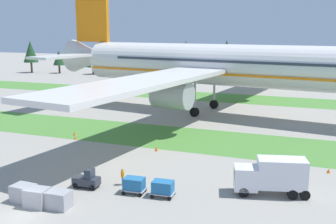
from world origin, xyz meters
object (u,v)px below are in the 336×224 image
baggage_tug (87,180)px  catering_truck (272,175)px  uld_container_3 (59,200)px  ground_crew_marshaller (123,176)px  taxiway_marker_2 (75,133)px  uld_container_1 (24,193)px  uld_container_2 (37,198)px  cargo_dolly_lead (134,184)px  taxiway_marker_3 (329,171)px  cargo_dolly_second (163,187)px  taxiway_marker_0 (76,138)px  taxiway_marker_1 (156,149)px  airliner (218,65)px

baggage_tug → catering_truck: bearing=-78.7°
uld_container_3 → ground_crew_marshaller: bearing=69.0°
ground_crew_marshaller → uld_container_3: bearing=133.9°
catering_truck → taxiway_marker_2: (-30.30, 12.11, -1.66)m
baggage_tug → taxiway_marker_2: bearing=32.8°
uld_container_1 → uld_container_2: bearing=-13.4°
ground_crew_marshaller → cargo_dolly_lead: bearing=-152.3°
cargo_dolly_lead → ground_crew_marshaller: (-2.05, 1.56, 0.03)m
ground_crew_marshaller → uld_container_3: size_ratio=0.87×
baggage_tug → taxiway_marker_3: 26.14m
catering_truck → uld_container_3: catering_truck is taller
cargo_dolly_lead → cargo_dolly_second: (2.89, 0.23, 0.00)m
baggage_tug → uld_container_1: size_ratio=1.35×
catering_truck → taxiway_marker_2: 32.68m
taxiway_marker_0 → taxiway_marker_1: bearing=-4.3°
baggage_tug → taxiway_marker_1: (1.56, 14.08, -0.51)m
baggage_tug → uld_container_2: baggage_tug is taller
baggage_tug → taxiway_marker_0: 18.93m
taxiway_marker_1 → airliner: bearing=87.2°
uld_container_1 → taxiway_marker_3: bearing=35.2°
taxiway_marker_0 → uld_container_3: bearing=-59.7°
uld_container_3 → cargo_dolly_lead: bearing=48.9°
uld_container_3 → taxiway_marker_0: size_ratio=3.93×
baggage_tug → cargo_dolly_lead: size_ratio=1.17×
airliner → uld_container_2: bearing=2.3°
airliner → baggage_tug: 41.27m
cargo_dolly_lead → uld_container_2: uld_container_2 is taller
catering_truck → uld_container_3: 19.77m
cargo_dolly_second → taxiway_marker_1: cargo_dolly_second is taller
taxiway_marker_0 → taxiway_marker_3: size_ratio=1.06×
cargo_dolly_lead → taxiway_marker_3: 21.75m
airliner → uld_container_3: 46.18m
airliner → uld_container_1: (-6.40, -45.34, -8.41)m
baggage_tug → ground_crew_marshaller: (2.96, 1.95, 0.13)m
cargo_dolly_lead → uld_container_3: 7.19m
taxiway_marker_0 → taxiway_marker_1: (13.02, -0.97, 0.05)m
ground_crew_marshaller → baggage_tug: bearing=98.3°
cargo_dolly_lead → uld_container_3: (-4.72, -5.42, -0.13)m
uld_container_1 → uld_container_2: 1.92m
ground_crew_marshaller → taxiway_marker_1: size_ratio=2.87×
uld_container_1 → uld_container_3: uld_container_1 is taller
baggage_tug → ground_crew_marshaller: size_ratio=1.55×
cargo_dolly_lead → catering_truck: bearing=-74.4°
cargo_dolly_lead → uld_container_1: size_ratio=1.16×
cargo_dolly_lead → cargo_dolly_second: bearing=-90.0°
cargo_dolly_second → catering_truck: catering_truck is taller
baggage_tug → taxiway_marker_1: 14.18m
catering_truck → taxiway_marker_2: bearing=53.6°
cargo_dolly_second → uld_container_2: (-9.61, -6.10, -0.07)m
cargo_dolly_lead → taxiway_marker_2: (-17.97, 16.63, -0.63)m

